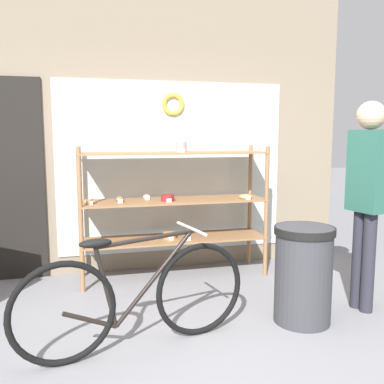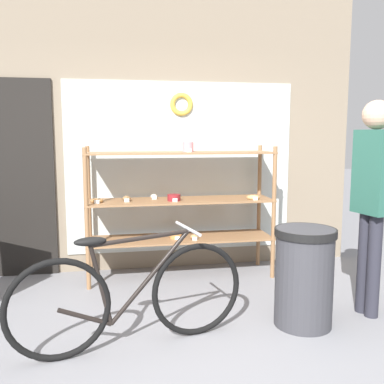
{
  "view_description": "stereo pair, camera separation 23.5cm",
  "coord_description": "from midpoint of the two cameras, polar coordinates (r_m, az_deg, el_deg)",
  "views": [
    {
      "loc": [
        -0.78,
        -2.49,
        1.52
      ],
      "look_at": [
        0.07,
        0.84,
        1.06
      ],
      "focal_mm": 40.0,
      "sensor_mm": 36.0,
      "label": 1
    },
    {
      "loc": [
        -0.56,
        -2.54,
        1.52
      ],
      "look_at": [
        0.07,
        0.84,
        1.06
      ],
      "focal_mm": 40.0,
      "sensor_mm": 36.0,
      "label": 2
    }
  ],
  "objects": [
    {
      "name": "pedestrian",
      "position": [
        3.85,
        20.74,
        0.54
      ],
      "size": [
        0.24,
        0.35,
        1.79
      ],
      "rotation": [
        0.0,
        0.0,
        1.76
      ],
      "color": "#282833",
      "rests_on": "ground_plane"
    },
    {
      "name": "trash_bin",
      "position": [
        3.59,
        12.79,
        -10.28
      ],
      "size": [
        0.48,
        0.48,
        0.79
      ],
      "color": "#38383D",
      "rests_on": "ground_plane"
    },
    {
      "name": "bicycle",
      "position": [
        3.13,
        -9.73,
        -13.73
      ],
      "size": [
        1.7,
        0.52,
        0.85
      ],
      "rotation": [
        0.0,
        0.0,
        0.21
      ],
      "color": "black",
      "rests_on": "ground_plane"
    },
    {
      "name": "display_case",
      "position": [
        4.52,
        -3.98,
        -1.05
      ],
      "size": [
        1.96,
        0.51,
        1.44
      ],
      "color": "#8E6642",
      "rests_on": "ground_plane"
    },
    {
      "name": "ground_plane",
      "position": [
        3.01,
        0.56,
        -22.63
      ],
      "size": [
        30.0,
        30.0,
        0.0
      ],
      "primitive_type": "plane",
      "color": "gray"
    },
    {
      "name": "storefront_facade",
      "position": [
        4.82,
        -7.07,
        8.08
      ],
      "size": [
        4.43,
        0.13,
        3.22
      ],
      "color": "gray",
      "rests_on": "ground_plane"
    }
  ]
}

